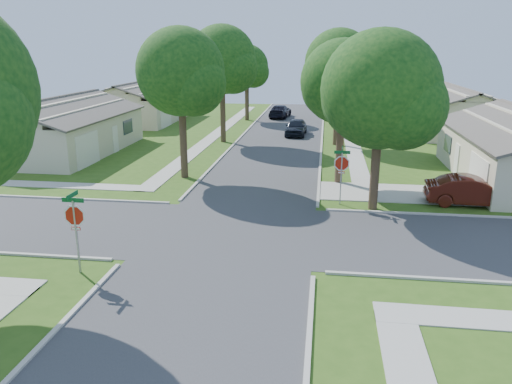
{
  "coord_description": "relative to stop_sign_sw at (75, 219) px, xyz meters",
  "views": [
    {
      "loc": [
        3.78,
        -20.02,
        7.81
      ],
      "look_at": [
        0.88,
        0.93,
        1.6
      ],
      "focal_mm": 35.0,
      "sensor_mm": 36.0,
      "label": 1
    }
  ],
  "objects": [
    {
      "name": "ground",
      "position": [
        4.7,
        4.7,
        -2.03
      ],
      "size": [
        100.0,
        100.0,
        0.0
      ],
      "primitive_type": "plane",
      "color": "#305216",
      "rests_on": "ground"
    },
    {
      "name": "road_ns",
      "position": [
        4.7,
        4.7,
        -2.03
      ],
      "size": [
        7.0,
        100.0,
        0.02
      ],
      "primitive_type": "cube",
      "color": "#333335",
      "rests_on": "ground"
    },
    {
      "name": "sidewalk_ne",
      "position": [
        10.8,
        30.7,
        -2.01
      ],
      "size": [
        1.2,
        40.0,
        0.04
      ],
      "primitive_type": "cube",
      "color": "#9E9B91",
      "rests_on": "ground"
    },
    {
      "name": "sidewalk_nw",
      "position": [
        -1.4,
        30.7,
        -2.01
      ],
      "size": [
        1.2,
        40.0,
        0.04
      ],
      "primitive_type": "cube",
      "color": "#9E9B91",
      "rests_on": "ground"
    },
    {
      "name": "driveway",
      "position": [
        12.6,
        11.8,
        -2.01
      ],
      "size": [
        8.8,
        3.6,
        0.05
      ],
      "primitive_type": "cube",
      "color": "#9E9B91",
      "rests_on": "ground"
    },
    {
      "name": "stop_sign_sw",
      "position": [
        0.0,
        0.0,
        0.0
      ],
      "size": [
        1.05,
        0.8,
        2.98
      ],
      "color": "gray",
      "rests_on": "ground"
    },
    {
      "name": "stop_sign_ne",
      "position": [
        9.4,
        9.4,
        0.0
      ],
      "size": [
        1.05,
        0.8,
        2.98
      ],
      "color": "gray",
      "rests_on": "ground"
    },
    {
      "name": "tree_e_near",
      "position": [
        9.45,
        13.71,
        3.61
      ],
      "size": [
        4.97,
        4.8,
        8.28
      ],
      "color": "#38281C",
      "rests_on": "ground"
    },
    {
      "name": "tree_e_mid",
      "position": [
        9.46,
        25.71,
        4.22
      ],
      "size": [
        5.59,
        5.4,
        9.21
      ],
      "color": "#38281C",
      "rests_on": "ground"
    },
    {
      "name": "tree_e_far",
      "position": [
        9.45,
        38.71,
        3.95
      ],
      "size": [
        5.17,
        5.0,
        8.72
      ],
      "color": "#38281C",
      "rests_on": "ground"
    },
    {
      "name": "tree_w_near",
      "position": [
        0.06,
        13.71,
        4.08
      ],
      "size": [
        5.38,
        5.2,
        8.97
      ],
      "color": "#38281C",
      "rests_on": "ground"
    },
    {
      "name": "tree_w_mid",
      "position": [
        0.06,
        25.71,
        4.46
      ],
      "size": [
        5.8,
        5.6,
        9.56
      ],
      "color": "#38281C",
      "rests_on": "ground"
    },
    {
      "name": "tree_w_far",
      "position": [
        0.05,
        38.71,
        3.48
      ],
      "size": [
        4.76,
        4.6,
        8.04
      ],
      "color": "#38281C",
      "rests_on": "ground"
    },
    {
      "name": "tree_ne_corner",
      "position": [
        11.06,
        8.91,
        3.56
      ],
      "size": [
        5.8,
        5.6,
        8.66
      ],
      "color": "#38281C",
      "rests_on": "ground"
    },
    {
      "name": "house_ne_far",
      "position": [
        20.69,
        33.7,
        -0.51
      ],
      "size": [
        8.42,
        13.6,
        4.23
      ],
      "color": "#BEB696",
      "rests_on": "ground"
    },
    {
      "name": "house_nw_near",
      "position": [
        -11.29,
        19.7,
        -0.51
      ],
      "size": [
        8.42,
        13.6,
        4.23
      ],
      "color": "#BEB696",
      "rests_on": "ground"
    },
    {
      "name": "house_nw_far",
      "position": [
        -11.29,
        36.7,
        -0.51
      ],
      "size": [
        8.42,
        13.6,
        4.23
      ],
      "color": "#BEB696",
      "rests_on": "ground"
    },
    {
      "name": "car_driveway",
      "position": [
        15.99,
        10.2,
        -1.28
      ],
      "size": [
        4.61,
        1.79,
        1.5
      ],
      "primitive_type": "imported",
      "rotation": [
        0.0,
        0.0,
        1.52
      ],
      "color": "#4A170F",
      "rests_on": "ground"
    },
    {
      "name": "car_curb_east",
      "position": [
        5.9,
        29.78,
        -1.29
      ],
      "size": [
        1.92,
        4.41,
        1.48
      ],
      "primitive_type": "imported",
      "rotation": [
        0.0,
        0.0,
        -0.04
      ],
      "color": "black",
      "rests_on": "ground"
    },
    {
      "name": "car_curb_west",
      "position": [
        3.4,
        41.25,
        -1.32
      ],
      "size": [
        2.42,
        5.05,
        1.42
      ],
      "primitive_type": "imported",
      "rotation": [
        0.0,
        0.0,
        3.05
      ],
      "color": "black",
      "rests_on": "ground"
    }
  ]
}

